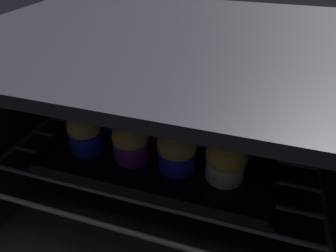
{
  "coord_description": "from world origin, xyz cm",
  "views": [
    {
      "loc": [
        14.25,
        -20.55,
        48.71
      ],
      "look_at": [
        0.0,
        23.9,
        17.44
      ],
      "focal_mm": 32.62,
      "sensor_mm": 36.0,
      "label": 1
    }
  ],
  "objects": [
    {
      "name": "muffin_row0_col1",
      "position": [
        -3.99,
        16.11,
        18.67
      ],
      "size": [
        6.13,
        6.13,
        7.45
      ],
      "color": "#7A238C",
      "rests_on": "baking_tray"
    },
    {
      "name": "oven_cavity",
      "position": [
        0.0,
        26.25,
        17.0
      ],
      "size": [
        59.0,
        47.0,
        37.0
      ],
      "color": "black",
      "rests_on": "ground"
    },
    {
      "name": "muffin_row1_col0",
      "position": [
        -11.89,
        23.66,
        18.89
      ],
      "size": [
        5.96,
        5.96,
        7.73
      ],
      "color": "#1928B7",
      "rests_on": "baking_tray"
    },
    {
      "name": "muffin_row1_col1",
      "position": [
        -3.59,
        23.58,
        18.86
      ],
      "size": [
        5.96,
        5.96,
        7.61
      ],
      "color": "red",
      "rests_on": "baking_tray"
    },
    {
      "name": "muffin_row2_col2",
      "position": [
        3.84,
        32.08,
        18.69
      ],
      "size": [
        6.32,
        6.32,
        7.43
      ],
      "color": "#1928B7",
      "rests_on": "baking_tray"
    },
    {
      "name": "muffin_row0_col3",
      "position": [
        11.79,
        16.11,
        18.9
      ],
      "size": [
        6.5,
        6.5,
        7.71
      ],
      "color": "silver",
      "rests_on": "baking_tray"
    },
    {
      "name": "oven_rack",
      "position": [
        0.0,
        22.0,
        13.6
      ],
      "size": [
        54.8,
        42.0,
        0.8
      ],
      "color": "#51515B",
      "rests_on": "oven_cavity"
    },
    {
      "name": "muffin_row2_col3",
      "position": [
        11.98,
        31.55,
        19.13
      ],
      "size": [
        6.37,
        6.37,
        8.18
      ],
      "color": "red",
      "rests_on": "baking_tray"
    },
    {
      "name": "muffin_row2_col0",
      "position": [
        -11.64,
        31.55,
        18.42
      ],
      "size": [
        5.96,
        5.96,
        7.03
      ],
      "color": "silver",
      "rests_on": "baking_tray"
    },
    {
      "name": "baking_tray",
      "position": [
        0.0,
        23.9,
        14.68
      ],
      "size": [
        39.23,
        31.21,
        2.2
      ],
      "color": "black",
      "rests_on": "oven_rack"
    },
    {
      "name": "muffin_row0_col0",
      "position": [
        -12.44,
        15.96,
        18.93
      ],
      "size": [
        5.96,
        5.96,
        8.0
      ],
      "color": "#1928B7",
      "rests_on": "baking_tray"
    },
    {
      "name": "muffin_row0_col2",
      "position": [
        4.02,
        16.03,
        18.97
      ],
      "size": [
        6.38,
        6.38,
        8.03
      ],
      "color": "#1928B7",
      "rests_on": "baking_tray"
    },
    {
      "name": "muffin_row1_col2",
      "position": [
        4.09,
        24.16,
        18.79
      ],
      "size": [
        6.22,
        6.22,
        7.64
      ],
      "color": "silver",
      "rests_on": "baking_tray"
    },
    {
      "name": "muffin_row2_col1",
      "position": [
        -3.83,
        31.92,
        19.18
      ],
      "size": [
        6.42,
        6.42,
        8.66
      ],
      "color": "#1928B7",
      "rests_on": "baking_tray"
    },
    {
      "name": "muffin_row1_col3",
      "position": [
        11.92,
        24.18,
        18.98
      ],
      "size": [
        6.47,
        6.47,
        8.01
      ],
      "color": "silver",
      "rests_on": "baking_tray"
    }
  ]
}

